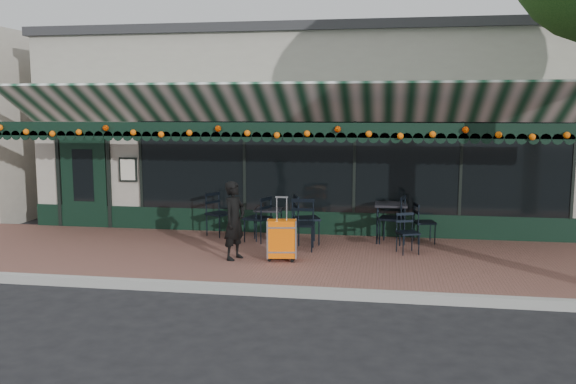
% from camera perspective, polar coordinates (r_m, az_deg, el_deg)
% --- Properties ---
extents(ground, '(80.00, 80.00, 0.00)m').
position_cam_1_polar(ground, '(9.67, -3.68, -9.39)').
color(ground, black).
rests_on(ground, ground).
extents(sidewalk, '(18.00, 4.00, 0.15)m').
position_cam_1_polar(sidewalk, '(11.54, -1.43, -6.17)').
color(sidewalk, brown).
rests_on(sidewalk, ground).
extents(curb, '(18.00, 0.16, 0.15)m').
position_cam_1_polar(curb, '(9.57, -3.79, -9.10)').
color(curb, '#9E9E99').
rests_on(curb, ground).
extents(restaurant_building, '(12.00, 9.60, 4.50)m').
position_cam_1_polar(restaurant_building, '(16.98, 2.24, 5.76)').
color(restaurant_building, gray).
rests_on(restaurant_building, ground).
extents(woman, '(0.50, 0.60, 1.42)m').
position_cam_1_polar(woman, '(11.02, -5.03, -2.68)').
color(woman, black).
rests_on(woman, sidewalk).
extents(suitcase, '(0.54, 0.36, 1.15)m').
position_cam_1_polar(suitcase, '(10.93, -0.59, -4.47)').
color(suitcase, '#FF6408').
rests_on(suitcase, sidewalk).
extents(cafe_table_a, '(0.65, 0.65, 0.80)m').
position_cam_1_polar(cafe_table_a, '(12.60, 9.61, -1.43)').
color(cafe_table_a, black).
rests_on(cafe_table_a, sidewalk).
extents(cafe_table_b, '(0.53, 0.53, 0.66)m').
position_cam_1_polar(cafe_table_b, '(12.62, -1.80, -1.89)').
color(cafe_table_b, black).
rests_on(cafe_table_b, sidewalk).
extents(chair_a_left, '(0.59, 0.59, 1.00)m').
position_cam_1_polar(chair_a_left, '(12.52, 9.71, -2.50)').
color(chair_a_left, black).
rests_on(chair_a_left, sidewalk).
extents(chair_a_right, '(0.49, 0.49, 0.83)m').
position_cam_1_polar(chair_a_right, '(12.71, 12.67, -2.82)').
color(chair_a_right, black).
rests_on(chair_a_right, sidewalk).
extents(chair_a_front, '(0.50, 0.50, 0.77)m').
position_cam_1_polar(chair_a_front, '(11.70, 11.15, -3.81)').
color(chair_a_front, black).
rests_on(chair_a_front, sidewalk).
extents(chair_b_left, '(0.61, 0.61, 0.95)m').
position_cam_1_polar(chair_b_left, '(12.51, -2.87, -2.51)').
color(chair_b_left, black).
rests_on(chair_b_left, sidewalk).
extents(chair_b_right, '(0.65, 0.65, 1.01)m').
position_cam_1_polar(chair_b_right, '(12.30, 1.76, -2.55)').
color(chair_b_right, black).
rests_on(chair_b_right, sidewalk).
extents(chair_b_front, '(0.53, 0.53, 0.99)m').
position_cam_1_polar(chair_b_front, '(11.75, 1.31, -3.07)').
color(chair_b_front, black).
rests_on(chair_b_front, sidewalk).
extents(chair_solo, '(0.64, 0.64, 0.94)m').
position_cam_1_polar(chair_solo, '(13.17, -6.44, -2.07)').
color(chair_solo, black).
rests_on(chair_solo, sidewalk).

